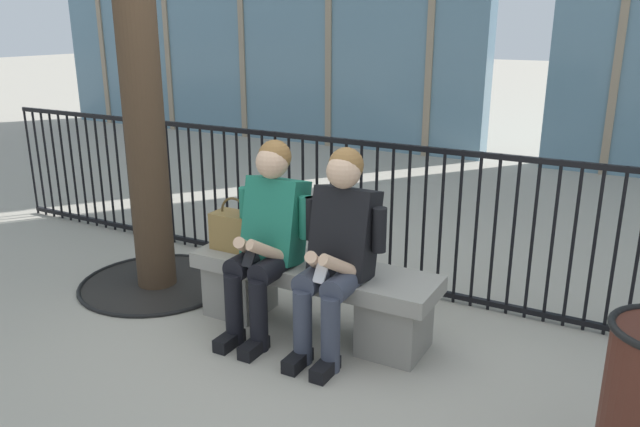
{
  "coord_description": "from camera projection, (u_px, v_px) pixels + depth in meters",
  "views": [
    {
      "loc": [
        1.78,
        -3.12,
        1.89
      ],
      "look_at": [
        0.0,
        0.1,
        0.75
      ],
      "focal_mm": 34.88,
      "sensor_mm": 36.0,
      "label": 1
    }
  ],
  "objects": [
    {
      "name": "ground_plane",
      "position": [
        313.0,
        329.0,
        3.99
      ],
      "size": [
        60.0,
        60.0,
        0.0
      ],
      "primitive_type": "plane",
      "color": "#A8A091"
    },
    {
      "name": "handbag_on_bench",
      "position": [
        235.0,
        230.0,
        4.08
      ],
      "size": [
        0.29,
        0.18,
        0.35
      ],
      "color": "olive",
      "rests_on": "stone_bench"
    },
    {
      "name": "seated_person_with_phone",
      "position": [
        268.0,
        233.0,
        3.8
      ],
      "size": [
        0.52,
        0.66,
        1.21
      ],
      "color": "black",
      "rests_on": "ground"
    },
    {
      "name": "plaza_railing",
      "position": [
        368.0,
        214.0,
        4.52
      ],
      "size": [
        7.46,
        0.04,
        1.09
      ],
      "color": "black",
      "rests_on": "ground"
    },
    {
      "name": "seated_person_companion",
      "position": [
        337.0,
        246.0,
        3.58
      ],
      "size": [
        0.52,
        0.66,
        1.21
      ],
      "color": "#383D4C",
      "rests_on": "ground"
    },
    {
      "name": "stone_bench",
      "position": [
        312.0,
        290.0,
        3.91
      ],
      "size": [
        1.6,
        0.44,
        0.45
      ],
      "color": "gray",
      "rests_on": "ground"
    }
  ]
}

